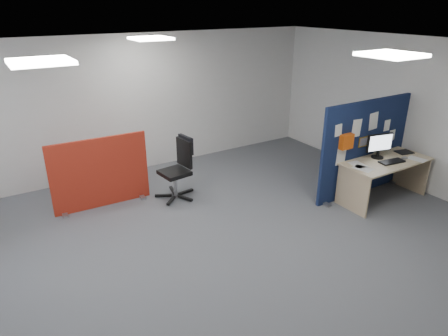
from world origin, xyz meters
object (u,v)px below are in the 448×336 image
main_desk (383,169)px  red_divider (100,174)px  navy_divider (364,148)px  monitor_main (379,145)px  office_chair (179,164)px

main_desk → red_divider: bearing=151.4°
navy_divider → monitor_main: 0.27m
navy_divider → monitor_main: size_ratio=4.25×
monitor_main → navy_divider: bearing=125.8°
office_chair → navy_divider: bearing=-36.7°
navy_divider → monitor_main: (0.09, -0.22, 0.11)m
monitor_main → red_divider: red_divider is taller
main_desk → red_divider: (-4.22, 2.30, 0.04)m
navy_divider → red_divider: bearing=154.6°
main_desk → red_divider: 4.81m
navy_divider → office_chair: bearing=150.7°
navy_divider → main_desk: 0.48m
main_desk → monitor_main: monitor_main is taller
navy_divider → office_chair: size_ratio=1.94×
monitor_main → office_chair: monitor_main is taller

